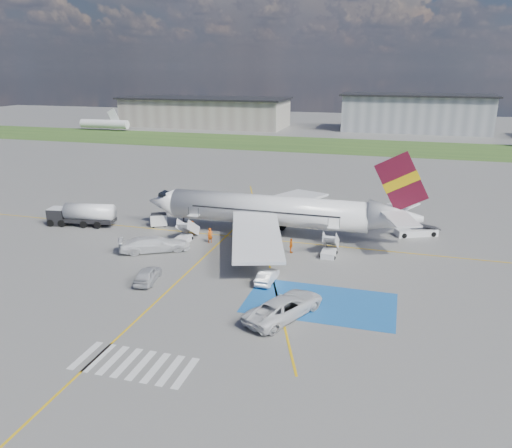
# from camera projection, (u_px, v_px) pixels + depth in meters

# --- Properties ---
(ground) EXTENTS (400.00, 400.00, 0.00)m
(ground) POSITION_uv_depth(u_px,v_px,m) (233.00, 275.00, 53.41)
(ground) COLOR #60605E
(ground) RESTS_ON ground
(grass_strip) EXTENTS (400.00, 30.00, 0.01)m
(grass_strip) POSITION_uv_depth(u_px,v_px,m) (341.00, 146.00, 140.40)
(grass_strip) COLOR #2D4C1E
(grass_strip) RESTS_ON ground
(taxiway_line_main) EXTENTS (120.00, 0.20, 0.01)m
(taxiway_line_main) POSITION_uv_depth(u_px,v_px,m) (263.00, 239.00, 64.40)
(taxiway_line_main) COLOR gold
(taxiway_line_main) RESTS_ON ground
(taxiway_line_cross) EXTENTS (0.20, 60.00, 0.01)m
(taxiway_line_cross) POSITION_uv_depth(u_px,v_px,m) (147.00, 311.00, 45.58)
(taxiway_line_cross) COLOR gold
(taxiway_line_cross) RESTS_ON ground
(taxiway_line_diag) EXTENTS (20.71, 56.45, 0.01)m
(taxiway_line_diag) POSITION_uv_depth(u_px,v_px,m) (263.00, 239.00, 64.40)
(taxiway_line_diag) COLOR gold
(taxiway_line_diag) RESTS_ON ground
(staging_box) EXTENTS (14.00, 8.00, 0.01)m
(staging_box) POSITION_uv_depth(u_px,v_px,m) (320.00, 303.00, 47.09)
(staging_box) COLOR #1A579F
(staging_box) RESTS_ON ground
(crosswalk) EXTENTS (9.00, 4.00, 0.01)m
(crosswalk) POSITION_uv_depth(u_px,v_px,m) (134.00, 364.00, 37.40)
(crosswalk) COLOR silver
(crosswalk) RESTS_ON ground
(terminal_west) EXTENTS (60.00, 22.00, 10.00)m
(terminal_west) POSITION_uv_depth(u_px,v_px,m) (205.00, 112.00, 185.56)
(terminal_west) COLOR gray
(terminal_west) RESTS_ON ground
(terminal_centre) EXTENTS (48.00, 18.00, 12.00)m
(terminal_centre) POSITION_uv_depth(u_px,v_px,m) (415.00, 114.00, 169.90)
(terminal_centre) COLOR gray
(terminal_centre) RESTS_ON ground
(airliner) EXTENTS (36.81, 32.95, 11.92)m
(airliner) POSITION_uv_depth(u_px,v_px,m) (279.00, 211.00, 64.81)
(airliner) COLOR silver
(airliner) RESTS_ON ground
(airstairs_fwd) EXTENTS (1.90, 5.20, 3.60)m
(airstairs_fwd) POSITION_uv_depth(u_px,v_px,m) (185.00, 236.00, 63.72)
(airstairs_fwd) COLOR silver
(airstairs_fwd) RESTS_ON ground
(airstairs_aft) EXTENTS (1.90, 5.20, 3.60)m
(airstairs_aft) POSITION_uv_depth(u_px,v_px,m) (329.00, 250.00, 58.80)
(airstairs_aft) COLOR silver
(airstairs_aft) RESTS_ON ground
(fuel_tanker) EXTENTS (9.58, 3.85, 3.18)m
(fuel_tanker) POSITION_uv_depth(u_px,v_px,m) (82.00, 216.00, 69.68)
(fuel_tanker) COLOR black
(fuel_tanker) RESTS_ON ground
(gpu_cart) EXTENTS (2.59, 2.17, 1.85)m
(gpu_cart) POSITION_uv_depth(u_px,v_px,m) (159.00, 221.00, 69.44)
(gpu_cart) COLOR silver
(gpu_cart) RESTS_ON ground
(belt_loader) EXTENTS (5.94, 3.94, 1.74)m
(belt_loader) POSITION_uv_depth(u_px,v_px,m) (416.00, 232.00, 65.79)
(belt_loader) COLOR silver
(belt_loader) RESTS_ON ground
(car_silver_a) EXTENTS (2.59, 4.90, 1.59)m
(car_silver_a) POSITION_uv_depth(u_px,v_px,m) (148.00, 275.00, 51.46)
(car_silver_a) COLOR #A9ABB0
(car_silver_a) RESTS_ON ground
(car_silver_b) EXTENTS (1.67, 4.24, 1.37)m
(car_silver_b) POSITION_uv_depth(u_px,v_px,m) (267.00, 276.00, 51.35)
(car_silver_b) COLOR silver
(car_silver_b) RESTS_ON ground
(van_white_a) EXTENTS (5.66, 7.34, 2.50)m
(van_white_a) POSITION_uv_depth(u_px,v_px,m) (285.00, 303.00, 44.22)
(van_white_a) COLOR silver
(van_white_a) RESTS_ON ground
(van_white_b) EXTENTS (6.73, 5.29, 2.46)m
(van_white_b) POSITION_uv_depth(u_px,v_px,m) (154.00, 242.00, 59.90)
(van_white_b) COLOR silver
(van_white_b) RESTS_ON ground
(crew_fwd) EXTENTS (0.81, 0.84, 1.94)m
(crew_fwd) POSITION_uv_depth(u_px,v_px,m) (210.00, 235.00, 62.93)
(crew_fwd) COLOR #E6570C
(crew_fwd) RESTS_ON ground
(crew_nose) EXTENTS (1.17, 1.13, 1.89)m
(crew_nose) POSITION_uv_depth(u_px,v_px,m) (192.00, 228.00, 65.87)
(crew_nose) COLOR orange
(crew_nose) RESTS_ON ground
(crew_aft) EXTENTS (0.49, 1.08, 1.81)m
(crew_aft) POSITION_uv_depth(u_px,v_px,m) (291.00, 246.00, 59.46)
(crew_aft) COLOR #DD5F0B
(crew_aft) RESTS_ON ground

